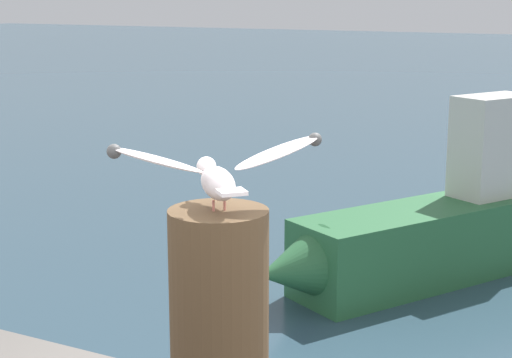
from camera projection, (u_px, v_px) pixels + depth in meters
mooring_post at (220, 344)px, 2.71m from camera, size 0.32×0.32×0.90m
seagull at (218, 171)px, 2.59m from camera, size 0.54×0.56×0.23m
boat_green at (438, 228)px, 8.64m from camera, size 2.68×4.07×1.85m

